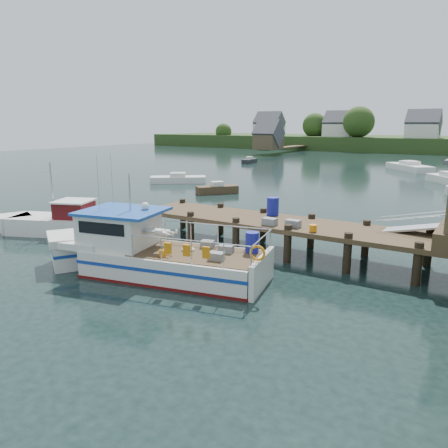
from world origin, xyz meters
The scene contains 8 objects.
ground_plane centered at (0.00, 0.00, 0.00)m, with size 160.00×160.00×0.00m, color black.
dock centered at (6.51, 0.01, 2.24)m, with size 16.60×3.00×4.78m.
lobster_boat centered at (-1.95, -5.50, 0.83)m, with size 9.53×4.39×4.56m.
work_boat centered at (-10.06, -3.18, 0.59)m, with size 6.93×4.28×3.73m.
moored_rowboat centered at (-10.60, 12.47, 0.37)m, with size 3.03×3.39×0.99m.
moored_a centered at (-17.49, 15.98, 0.36)m, with size 5.34×4.65×0.98m.
moored_d centered at (-0.56, 40.00, 0.45)m, with size 6.48×7.00×1.21m.
moored_e centered at (-22.29, 38.75, 0.35)m, with size 1.59×3.52×0.94m.
Camera 1 is at (9.15, -17.39, 5.65)m, focal length 35.00 mm.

